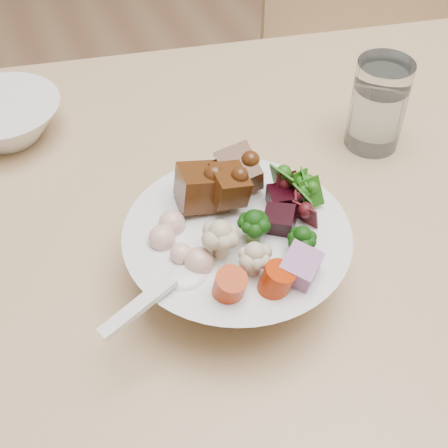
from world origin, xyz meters
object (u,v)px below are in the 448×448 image
(dining_table, at_px, (381,277))
(side_bowl, at_px, (5,120))
(food_bowl, at_px, (238,249))
(chair_far, at_px, (375,61))
(water_glass, at_px, (377,108))

(dining_table, xyz_separation_m, side_bowl, (-0.34, 0.32, 0.09))
(food_bowl, xyz_separation_m, side_bowl, (-0.17, 0.30, -0.01))
(chair_far, bearing_deg, side_bowl, -147.45)
(water_glass, height_order, side_bowl, water_glass)
(food_bowl, bearing_deg, dining_table, -4.46)
(chair_far, height_order, side_bowl, chair_far)
(dining_table, xyz_separation_m, water_glass, (0.06, 0.14, 0.12))
(chair_far, bearing_deg, water_glass, -111.50)
(food_bowl, xyz_separation_m, water_glass, (0.23, 0.13, 0.01))
(chair_far, relative_size, food_bowl, 4.29)
(side_bowl, bearing_deg, food_bowl, -60.71)
(dining_table, relative_size, water_glass, 14.59)
(food_bowl, distance_m, water_glass, 0.26)
(dining_table, xyz_separation_m, chair_far, (0.35, 0.54, -0.11))
(dining_table, bearing_deg, water_glass, 77.56)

